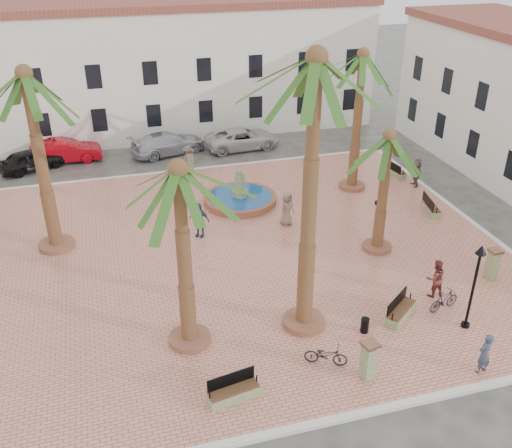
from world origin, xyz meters
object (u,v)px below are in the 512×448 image
object	(u,v)px
bench_s	(234,393)
pedestrian_north	(188,160)
pedestrian_fountain_b	(199,220)
car_white	(242,139)
palm_s	(315,90)
cyclist_b	(435,278)
bollard_n	(190,161)
car_black	(31,160)
fountain	(240,198)
bench_e	(431,208)
car_red	(65,151)
palm_ne	(362,70)
car_silver	(168,143)
pedestrian_east	(416,172)
bench_ne	(395,172)
lamppost_e	(383,157)
bollard_e	(493,264)
bicycle_a	(326,355)
palm_e	(388,151)
cyclist_a	(485,354)
bench_se	(400,312)
lamppost_s	(477,273)
litter_bin	(365,325)
bicycle_b	(444,300)
palm_sw	(180,193)
palm_nw	(28,95)
pedestrian_fountain_a	(287,208)
bollard_se	(369,359)

from	to	relation	value
bench_s	pedestrian_north	distance (m)	19.77
pedestrian_fountain_b	car_white	xyz separation A→B (m)	(5.37, 12.00, -0.35)
palm_s	cyclist_b	size ratio (longest dim) A/B	6.23
bollard_n	car_white	xyz separation A→B (m)	(4.41, 3.76, -0.21)
car_black	car_white	bearing A→B (deg)	-113.59
fountain	car_black	world-z (taller)	fountain
bench_s	bollard_n	size ratio (longest dim) A/B	1.25
bench_e	car_white	size ratio (longest dim) A/B	0.36
bollard_n	car_black	distance (m)	10.45
bench_e	car_red	world-z (taller)	car_red
palm_ne	cyclist_b	world-z (taller)	palm_ne
bench_s	car_silver	size ratio (longest dim) A/B	0.36
pedestrian_east	car_silver	bearing A→B (deg)	-117.08
fountain	bench_ne	world-z (taller)	fountain
car_silver	pedestrian_east	bearing A→B (deg)	-142.15
pedestrian_fountain_b	car_white	world-z (taller)	pedestrian_fountain_b
car_black	lamppost_e	bearing A→B (deg)	-143.82
bollard_e	bicycle_a	xyz separation A→B (m)	(-9.30, -3.24, -0.35)
bollard_e	pedestrian_east	world-z (taller)	pedestrian_east
lamppost_e	pedestrian_fountain_b	distance (m)	10.70
palm_e	cyclist_a	world-z (taller)	palm_e
palm_ne	car_white	bearing A→B (deg)	118.02
bench_ne	pedestrian_fountain_b	world-z (taller)	pedestrian_fountain_b
fountain	car_silver	distance (m)	9.61
car_black	car_red	distance (m)	2.32
car_black	cyclist_a	bearing A→B (deg)	-169.80
palm_ne	pedestrian_north	bearing A→B (deg)	151.87
bench_ne	pedestrian_north	distance (m)	13.09
bench_se	fountain	bearing A→B (deg)	69.26
bench_s	lamppost_s	bearing A→B (deg)	-2.77
palm_e	cyclist_a	xyz separation A→B (m)	(-0.31, -8.91, -4.27)
pedestrian_north	litter_bin	bearing A→B (deg)	-144.14
car_red	bicycle_b	bearing A→B (deg)	-144.84
palm_sw	lamppost_s	xyz separation A→B (m)	(10.76, -2.10, -3.76)
palm_nw	pedestrian_fountain_a	xyz separation A→B (m)	(11.73, -0.82, -6.71)
bicycle_b	pedestrian_fountain_b	size ratio (longest dim) A/B	0.82
litter_bin	car_black	world-z (taller)	car_black
car_red	cyclist_b	bearing A→B (deg)	-143.31
bench_s	car_red	distance (m)	24.87
bench_e	bicycle_b	xyz separation A→B (m)	(-4.20, -8.03, 0.19)
car_white	lamppost_e	bearing A→B (deg)	-159.25
bench_e	cyclist_a	size ratio (longest dim) A/B	1.11
pedestrian_north	car_white	bearing A→B (deg)	-27.05
pedestrian_fountain_a	pedestrian_north	size ratio (longest dim) A/B	1.02
bollard_se	bicycle_b	distance (m)	5.53
car_black	bollard_e	bearing A→B (deg)	-157.03
bench_se	lamppost_s	size ratio (longest dim) A/B	0.48
lamppost_s	bollard_e	bearing A→B (deg)	41.44
bollard_n	pedestrian_fountain_a	size ratio (longest dim) A/B	0.81
palm_s	pedestrian_fountain_b	world-z (taller)	palm_s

